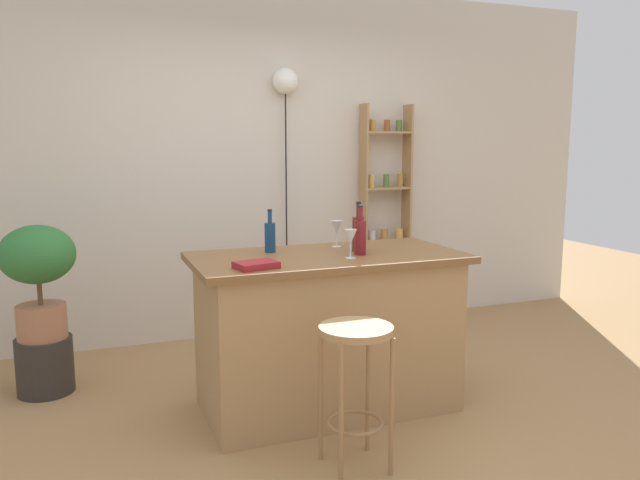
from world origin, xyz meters
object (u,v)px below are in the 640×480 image
(wine_glass_left, at_px, (336,228))
(pendant_globe_light, at_px, (285,85))
(wine_glass_center, at_px, (351,238))
(bar_stool, at_px, (356,362))
(potted_plant, at_px, (38,269))
(bottle_soda_blue, at_px, (360,236))
(spice_shelf, at_px, (385,216))
(plant_stool, at_px, (45,365))
(bottle_vinegar, at_px, (358,233))
(cookbook, at_px, (256,265))
(bottle_olive_oil, at_px, (270,236))

(wine_glass_left, height_order, pendant_globe_light, pendant_globe_light)
(wine_glass_left, height_order, wine_glass_center, same)
(wine_glass_left, bearing_deg, bar_stool, -107.08)
(potted_plant, distance_m, bottle_soda_blue, 2.00)
(spice_shelf, height_order, potted_plant, spice_shelf)
(plant_stool, distance_m, bottle_vinegar, 2.15)
(bottle_vinegar, relative_size, cookbook, 1.41)
(bottle_vinegar, xyz_separation_m, cookbook, (-0.70, -0.27, -0.09))
(plant_stool, xyz_separation_m, potted_plant, (0.00, 0.00, 0.62))
(potted_plant, bearing_deg, wine_glass_left, -19.76)
(pendant_globe_light, bearing_deg, bottle_olive_oil, -111.89)
(bottle_vinegar, bearing_deg, spice_shelf, 57.73)
(bottle_olive_oil, relative_size, wine_glass_center, 1.56)
(potted_plant, xyz_separation_m, cookbook, (1.09, -1.08, 0.15))
(potted_plant, bearing_deg, plant_stool, 180.00)
(potted_plant, bearing_deg, bottle_soda_blue, -27.51)
(bottle_vinegar, xyz_separation_m, pendant_globe_light, (0.04, 1.51, 0.98))
(plant_stool, height_order, bottle_soda_blue, bottle_soda_blue)
(cookbook, distance_m, pendant_globe_light, 2.21)
(cookbook, xyz_separation_m, pendant_globe_light, (0.75, 1.78, 1.07))
(potted_plant, relative_size, wine_glass_left, 4.36)
(pendant_globe_light, bearing_deg, potted_plant, -159.24)
(potted_plant, bearing_deg, pendant_globe_light, 20.76)
(bar_stool, xyz_separation_m, wine_glass_center, (0.21, 0.55, 0.51))
(wine_glass_left, bearing_deg, potted_plant, 160.24)
(bottle_olive_oil, bearing_deg, cookbook, -115.46)
(bottle_soda_blue, height_order, bottle_vinegar, bottle_vinegar)
(bar_stool, distance_m, cookbook, 0.72)
(bottle_soda_blue, bearing_deg, pendant_globe_light, 87.16)
(wine_glass_center, bearing_deg, bottle_soda_blue, 40.64)
(wine_glass_left, relative_size, pendant_globe_light, 0.08)
(bottle_soda_blue, bearing_deg, bar_stool, -116.19)
(bottle_soda_blue, distance_m, wine_glass_left, 0.30)
(spice_shelf, relative_size, wine_glass_left, 11.51)
(wine_glass_center, height_order, cookbook, wine_glass_center)
(cookbook, bearing_deg, pendant_globe_light, 55.15)
(spice_shelf, relative_size, bottle_vinegar, 6.37)
(bar_stool, xyz_separation_m, pendant_globe_light, (0.39, 2.25, 1.48))
(plant_stool, distance_m, wine_glass_left, 2.04)
(bar_stool, distance_m, potted_plant, 2.14)
(wine_glass_center, distance_m, cookbook, 0.58)
(spice_shelf, bearing_deg, wine_glass_left, -127.71)
(bar_stool, height_order, spice_shelf, spice_shelf)
(spice_shelf, height_order, wine_glass_left, spice_shelf)
(bottle_vinegar, relative_size, bottle_olive_oil, 1.16)
(bottle_soda_blue, height_order, wine_glass_left, bottle_soda_blue)
(spice_shelf, distance_m, wine_glass_center, 1.97)
(potted_plant, bearing_deg, wine_glass_center, -31.12)
(bottle_soda_blue, distance_m, wine_glass_center, 0.13)
(cookbook, bearing_deg, bottle_olive_oil, 52.45)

